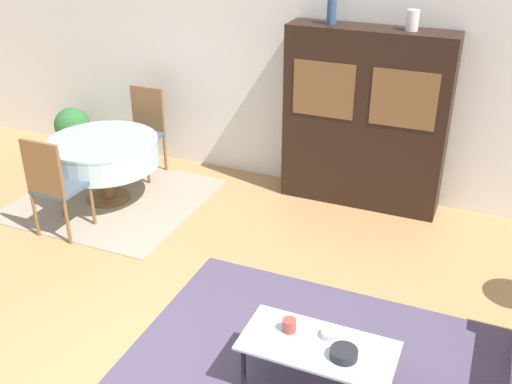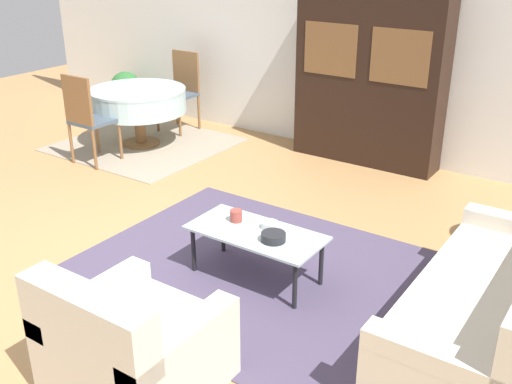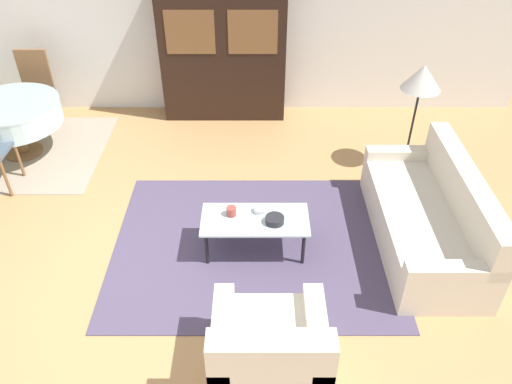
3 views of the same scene
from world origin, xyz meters
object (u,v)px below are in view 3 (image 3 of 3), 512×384
Objects in this scene: bowl at (276,220)px; bowl_small at (261,210)px; armchair at (270,352)px; dining_table at (13,114)px; cup at (232,211)px; couch at (430,219)px; coffee_table at (256,222)px; display_cabinet at (224,52)px; floor_lamp at (423,81)px; dining_chair_far at (36,84)px.

bowl is 1.43× the size of bowl_small.
armchair is 4.72× the size of bowl.
bowl_small is (3.15, -1.76, -0.15)m from dining_table.
cup is at bearing -169.91° from bowl_small.
dining_table is 3.61m from bowl_small.
couch is 1.79m from coffee_table.
bowl_small is (0.29, 0.05, -0.02)m from cup.
display_cabinet is at bearing 100.00° from bowl_small.
dining_table is 3.81m from bowl.
display_cabinet is at bearing 98.62° from coffee_table.
coffee_table is at bearing 165.06° from bowl.
armchair is (-1.67, -1.61, 0.00)m from couch.
armchair is 0.45× the size of display_cabinet.
bowl_small is (-0.06, 1.58, 0.14)m from armchair.
coffee_table is 3.06m from display_cabinet.
coffee_table is 2.60m from floor_lamp.
dining_table is at bearing 70.47° from couch.
armchair is 4.64m from dining_table.
dining_chair_far is (0.00, 0.83, 0.02)m from dining_table.
armchair is 8.92× the size of cup.
display_cabinet reaches higher than couch.
couch is 15.48× the size of bowl_small.
couch is 1.61m from bowl.
armchair is at bearing -77.13° from cup.
couch is at bearing 152.26° from dining_chair_far.
bowl is at bearing 86.77° from armchair.
dining_table is 6.50× the size of bowl.
dining_chair_far is 5.67× the size of bowl.
armchair is at bearing -46.12° from dining_table.
dining_table is 5.06m from floor_lamp.
cup is (2.86, -1.81, -0.12)m from dining_table.
display_cabinet is 10.46× the size of bowl.
cup is (0.21, -2.91, -0.52)m from display_cabinet.
coffee_table is at bearing 138.83° from dining_chair_far.
couch is 1.68m from floor_lamp.
coffee_table is at bearing -115.32° from bowl_small.
floor_lamp is 2.48m from bowl.
dining_chair_far reaches higher than bowl.
display_cabinet is at bearing -174.30° from dining_chair_far.
bowl is at bearing -136.81° from floor_lamp.
dining_chair_far is at bearing 167.22° from floor_lamp.
armchair is 1.58m from bowl_small.
bowl_small is (3.15, -2.59, -0.16)m from dining_chair_far.
armchair is at bearing 127.56° from dining_chair_far.
floor_lamp is (2.37, -1.40, 0.20)m from display_cabinet.
cup is at bearing -145.02° from floor_lamp.
dining_chair_far reaches higher than cup.
dining_table is (-3.09, 1.87, 0.21)m from coffee_table.
floor_lamp is (0.13, 1.43, 0.87)m from couch.
display_cabinet is at bearing 149.40° from floor_lamp.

